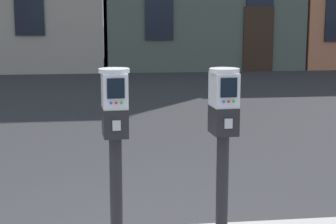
{
  "coord_description": "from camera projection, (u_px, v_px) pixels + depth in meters",
  "views": [
    {
      "loc": [
        -0.13,
        -4.07,
        1.85
      ],
      "look_at": [
        0.39,
        -0.16,
        1.16
      ],
      "focal_mm": 58.94,
      "sensor_mm": 36.0,
      "label": 1
    }
  ],
  "objects": [
    {
      "name": "parking_meter_near_kerb",
      "position": [
        115.0,
        128.0,
        3.87
      ],
      "size": [
        0.23,
        0.26,
        1.35
      ],
      "rotation": [
        0.0,
        0.0,
        -1.52
      ],
      "color": "black",
      "rests_on": "sidewalk_slab"
    },
    {
      "name": "parking_meter_twin_adjacent",
      "position": [
        223.0,
        126.0,
        3.98
      ],
      "size": [
        0.23,
        0.26,
        1.34
      ],
      "rotation": [
        0.0,
        0.0,
        -1.52
      ],
      "color": "black",
      "rests_on": "sidewalk_slab"
    }
  ]
}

